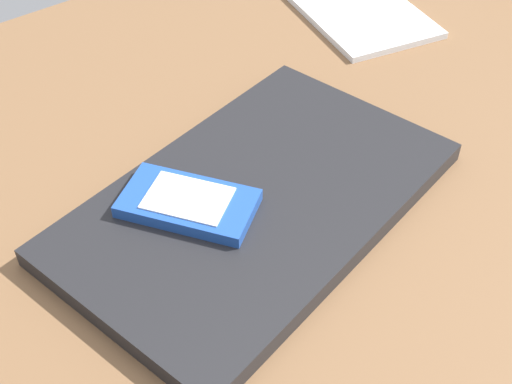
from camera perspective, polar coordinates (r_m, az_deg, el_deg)
desk_surface at (r=69.95cm, az=3.07°, el=3.48°), size 120.00×80.00×3.00cm
laptop_closed at (r=60.86cm, az=0.00°, el=-0.74°), size 38.98×28.22×1.85cm
cell_phone_on_laptop at (r=58.75cm, az=-5.64°, el=-0.91°), size 11.38×12.86×1.28cm
notepad at (r=90.94cm, az=8.38°, el=14.75°), size 17.57×22.67×0.80cm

